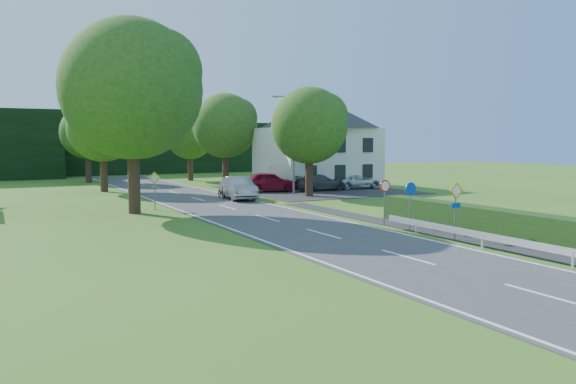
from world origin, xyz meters
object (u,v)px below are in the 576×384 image
parked_car_red (270,182)px  moving_car (239,188)px  streetlight (292,140)px  parked_car_silver_b (357,182)px  motorcycle (221,192)px  parked_car_silver_a (268,180)px  parasol (279,177)px  parked_car_grey (319,182)px

parked_car_red → moving_car: bearing=148.9°
streetlight → parked_car_red: 4.70m
parked_car_red → parked_car_silver_b: 8.53m
motorcycle → parked_car_red: parked_car_red is taller
moving_car → parked_car_silver_b: size_ratio=1.13×
parked_car_silver_b → parked_car_red: bearing=89.4°
motorcycle → parked_car_silver_a: parked_car_silver_a is taller
streetlight → parked_car_red: streetlight is taller
parked_car_silver_b → parasol: size_ratio=1.85×
moving_car → parked_car_red: 6.60m
parked_car_silver_a → parked_car_grey: parked_car_grey is taller
streetlight → parked_car_silver_b: size_ratio=1.78×
parked_car_red → parasol: (1.92, 2.00, 0.24)m
parked_car_red → parasol: bearing=-28.3°
parked_car_grey → parked_car_silver_b: 4.14m
parasol → parked_car_grey: bearing=-51.1°
parked_car_silver_a → parked_car_grey: (2.59, -5.00, 0.04)m
moving_car → parked_car_silver_b: bearing=24.4°
streetlight → parked_car_red: bearing=100.7°
parked_car_silver_a → streetlight: bearing=180.0°
streetlight → parked_car_silver_a: 8.03m
parked_car_red → parked_car_grey: (4.34, -1.00, -0.13)m
moving_car → parked_car_red: size_ratio=1.02×
motorcycle → parked_car_red: (5.70, 3.28, 0.37)m
streetlight → moving_car: streetlight is taller
moving_car → parked_car_silver_b: 13.77m
parked_car_silver_a → motorcycle: bearing=143.9°
motorcycle → parked_car_silver_a: (7.45, 7.28, 0.20)m
parked_car_silver_a → parked_car_silver_b: size_ratio=0.91×
moving_car → parasol: 9.38m
moving_car → parked_car_grey: (9.14, 3.54, -0.12)m
parked_car_grey → parasol: 3.87m
moving_car → motorcycle: 1.59m
parked_car_red → parked_car_silver_b: parked_car_red is taller
motorcycle → parked_car_grey: parked_car_grey is taller
moving_car → parked_car_silver_b: (13.28, 3.65, -0.21)m
motorcycle → parasol: (7.62, 5.28, 0.61)m
streetlight → parked_car_grey: 5.66m
motorcycle → parked_car_silver_a: bearing=52.2°
streetlight → motorcycle: (-6.26, -0.28, -3.94)m
motorcycle → parasol: 9.29m
parasol → streetlight: bearing=-105.2°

